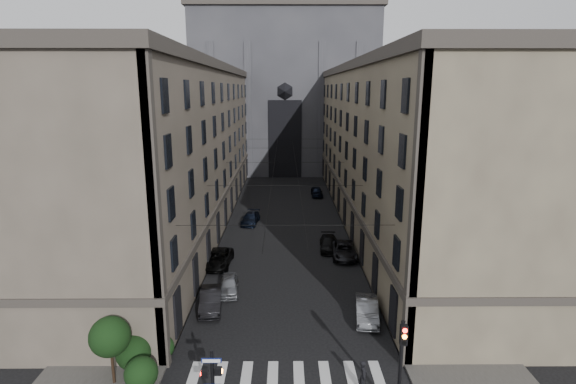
{
  "coord_description": "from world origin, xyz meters",
  "views": [
    {
      "loc": [
        -0.04,
        -17.39,
        16.01
      ],
      "look_at": [
        0.18,
        12.2,
        9.17
      ],
      "focal_mm": 28.0,
      "sensor_mm": 36.0,
      "label": 1
    }
  ],
  "objects_px": {
    "traffic_light_right": "(401,358)",
    "car_right_near": "(367,310)",
    "car_left_midnear": "(211,300)",
    "car_left_midfar": "(218,259)",
    "car_right_midnear": "(344,250)",
    "car_left_far": "(251,218)",
    "car_right_far": "(317,192)",
    "pedestrian_signal_left": "(213,382)",
    "gothic_tower": "(285,79)",
    "car_right_midfar": "(329,244)",
    "pedestrian": "(363,376)",
    "car_left_near": "(229,285)"
  },
  "relations": [
    {
      "from": "gothic_tower",
      "to": "traffic_light_right",
      "type": "bearing_deg",
      "value": -85.62
    },
    {
      "from": "car_left_far",
      "to": "car_right_far",
      "type": "bearing_deg",
      "value": 64.14
    },
    {
      "from": "pedestrian_signal_left",
      "to": "car_left_midfar",
      "type": "xyz_separation_m",
      "value": [
        -2.69,
        20.09,
        -1.63
      ]
    },
    {
      "from": "car_left_midnear",
      "to": "car_right_midnear",
      "type": "relative_size",
      "value": 0.88
    },
    {
      "from": "car_left_near",
      "to": "car_right_midfar",
      "type": "height_order",
      "value": "car_left_near"
    },
    {
      "from": "car_left_far",
      "to": "car_right_midfar",
      "type": "xyz_separation_m",
      "value": [
        8.63,
        -9.1,
        -0.01
      ]
    },
    {
      "from": "traffic_light_right",
      "to": "car_left_midnear",
      "type": "xyz_separation_m",
      "value": [
        -11.14,
        11.29,
        -2.56
      ]
    },
    {
      "from": "gothic_tower",
      "to": "car_right_midfar",
      "type": "height_order",
      "value": "gothic_tower"
    },
    {
      "from": "car_right_midnear",
      "to": "car_right_far",
      "type": "distance_m",
      "value": 25.32
    },
    {
      "from": "car_right_far",
      "to": "pedestrian",
      "type": "relative_size",
      "value": 2.31
    },
    {
      "from": "car_left_far",
      "to": "pedestrian_signal_left",
      "type": "bearing_deg",
      "value": -82.13
    },
    {
      "from": "car_left_far",
      "to": "car_right_near",
      "type": "height_order",
      "value": "car_right_near"
    },
    {
      "from": "pedestrian_signal_left",
      "to": "gothic_tower",
      "type": "bearing_deg",
      "value": 87.26
    },
    {
      "from": "car_right_far",
      "to": "pedestrian_signal_left",
      "type": "bearing_deg",
      "value": -101.13
    },
    {
      "from": "car_left_midfar",
      "to": "car_right_midnear",
      "type": "bearing_deg",
      "value": 12.6
    },
    {
      "from": "car_left_midnear",
      "to": "pedestrian",
      "type": "bearing_deg",
      "value": -49.31
    },
    {
      "from": "traffic_light_right",
      "to": "car_right_near",
      "type": "height_order",
      "value": "traffic_light_right"
    },
    {
      "from": "car_right_midfar",
      "to": "car_right_far",
      "type": "bearing_deg",
      "value": 92.42
    },
    {
      "from": "traffic_light_right",
      "to": "car_left_far",
      "type": "relative_size",
      "value": 1.16
    },
    {
      "from": "traffic_light_right",
      "to": "car_left_far",
      "type": "xyz_separation_m",
      "value": [
        -9.8,
        32.95,
        -2.64
      ]
    },
    {
      "from": "car_left_far",
      "to": "car_right_far",
      "type": "relative_size",
      "value": 1.09
    },
    {
      "from": "car_left_midnear",
      "to": "car_right_far",
      "type": "bearing_deg",
      "value": 68.21
    },
    {
      "from": "car_right_midnear",
      "to": "pedestrian",
      "type": "relative_size",
      "value": 2.84
    },
    {
      "from": "pedestrian_signal_left",
      "to": "car_right_far",
      "type": "xyz_separation_m",
      "value": [
        8.34,
        47.5,
        -1.62
      ]
    },
    {
      "from": "traffic_light_right",
      "to": "car_left_midnear",
      "type": "relative_size",
      "value": 1.18
    },
    {
      "from": "pedestrian",
      "to": "car_left_midnear",
      "type": "bearing_deg",
      "value": 57.77
    },
    {
      "from": "traffic_light_right",
      "to": "car_right_midfar",
      "type": "relative_size",
      "value": 1.18
    },
    {
      "from": "car_left_midnear",
      "to": "car_right_far",
      "type": "xyz_separation_m",
      "value": [
        10.36,
        35.79,
        -0.03
      ]
    },
    {
      "from": "car_left_midnear",
      "to": "car_left_midfar",
      "type": "distance_m",
      "value": 8.41
    },
    {
      "from": "car_right_near",
      "to": "car_left_midfar",
      "type": "bearing_deg",
      "value": 147.18
    },
    {
      "from": "pedestrian_signal_left",
      "to": "car_left_far",
      "type": "distance_m",
      "value": 33.42
    },
    {
      "from": "car_left_near",
      "to": "car_left_far",
      "type": "height_order",
      "value": "car_left_near"
    },
    {
      "from": "pedestrian_signal_left",
      "to": "car_left_far",
      "type": "bearing_deg",
      "value": 91.18
    },
    {
      "from": "car_left_midfar",
      "to": "car_right_midfar",
      "type": "relative_size",
      "value": 1.12
    },
    {
      "from": "car_right_near",
      "to": "car_right_far",
      "type": "xyz_separation_m",
      "value": [
        -0.93,
        37.39,
        -0.02
      ]
    },
    {
      "from": "car_right_midfar",
      "to": "car_right_far",
      "type": "distance_m",
      "value": 23.23
    },
    {
      "from": "car_left_midnear",
      "to": "car_right_far",
      "type": "height_order",
      "value": "car_left_midnear"
    },
    {
      "from": "traffic_light_right",
      "to": "car_left_far",
      "type": "distance_m",
      "value": 34.47
    },
    {
      "from": "car_left_midnear",
      "to": "car_right_near",
      "type": "distance_m",
      "value": 11.4
    },
    {
      "from": "car_left_near",
      "to": "car_right_near",
      "type": "relative_size",
      "value": 0.88
    },
    {
      "from": "car_left_midfar",
      "to": "car_right_midnear",
      "type": "relative_size",
      "value": 0.98
    },
    {
      "from": "car_left_far",
      "to": "car_right_midnear",
      "type": "xyz_separation_m",
      "value": [
        9.88,
        -11.18,
        0.05
      ]
    },
    {
      "from": "pedestrian",
      "to": "pedestrian_signal_left",
      "type": "bearing_deg",
      "value": 118.87
    },
    {
      "from": "car_left_far",
      "to": "car_right_midnear",
      "type": "height_order",
      "value": "car_right_midnear"
    },
    {
      "from": "gothic_tower",
      "to": "pedestrian",
      "type": "xyz_separation_m",
      "value": [
        4.19,
        -71.04,
        -16.91
      ]
    },
    {
      "from": "car_left_midnear",
      "to": "car_left_midfar",
      "type": "relative_size",
      "value": 0.89
    },
    {
      "from": "pedestrian_signal_left",
      "to": "car_right_midfar",
      "type": "relative_size",
      "value": 0.9
    },
    {
      "from": "car_left_far",
      "to": "car_left_midnear",
      "type": "bearing_deg",
      "value": -86.84
    },
    {
      "from": "traffic_light_right",
      "to": "pedestrian",
      "type": "height_order",
      "value": "traffic_light_right"
    },
    {
      "from": "gothic_tower",
      "to": "car_right_far",
      "type": "height_order",
      "value": "gothic_tower"
    }
  ]
}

